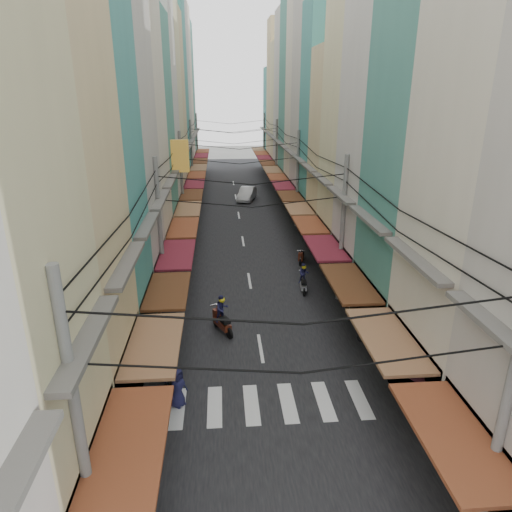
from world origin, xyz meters
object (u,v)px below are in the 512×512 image
white_car (247,200)px  traffic_sign (409,335)px  bicycle (375,341)px  market_umbrella (438,365)px

white_car → traffic_sign: size_ratio=1.71×
white_car → traffic_sign: (4.51, -33.24, 2.12)m
bicycle → market_umbrella: (0.23, -5.55, 2.33)m
white_car → bicycle: bearing=-67.3°
white_car → traffic_sign: traffic_sign is taller
bicycle → traffic_sign: (0.18, -3.14, 2.12)m
white_car → market_umbrella: market_umbrella is taller
market_umbrella → traffic_sign: bearing=91.2°
white_car → market_umbrella: size_ratio=1.88×
white_car → bicycle: size_ratio=2.93×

